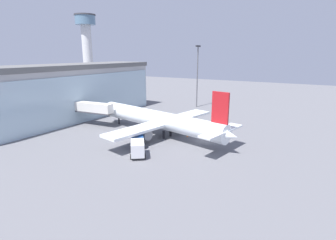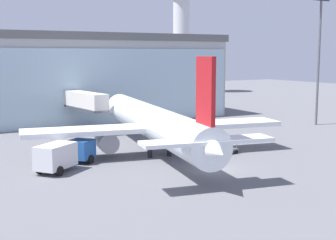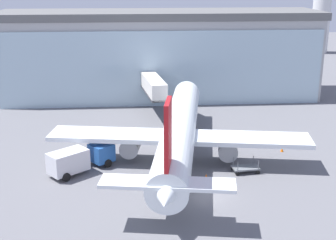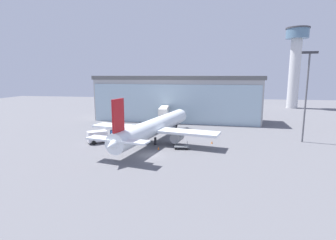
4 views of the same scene
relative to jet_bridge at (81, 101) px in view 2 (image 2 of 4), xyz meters
name	(u,v)px [view 2 (image 2 of 4)]	position (x,y,z in m)	size (l,w,h in m)	color
ground	(213,169)	(2.40, -28.75, -4.22)	(240.00, 240.00, 0.00)	slate
terminal_building	(73,78)	(2.39, 9.44, 2.92)	(53.10, 15.69, 14.29)	#A7A7A7
jet_bridge	(81,101)	(0.00, 0.00, 0.00)	(3.27, 13.04, 5.60)	silver
control_tower	(181,16)	(49.09, 49.53, 17.37)	(9.69, 9.69, 34.45)	silver
apron_light_mast	(319,51)	(33.22, -14.03, 7.24)	(3.20, 0.40, 19.41)	#59595E
airplane	(154,123)	(1.18, -19.38, -0.88)	(28.67, 36.15, 10.71)	white
catering_truck	(64,154)	(-9.75, -21.35, -2.76)	(7.19, 6.08, 2.65)	#2659A5
baggage_cart	(225,149)	(7.60, -23.79, -3.72)	(2.89, 1.77, 1.50)	slate
safety_cone_nose	(197,158)	(3.14, -24.87, -3.95)	(0.36, 0.36, 0.55)	orange
safety_cone_wingtip	(236,139)	(13.61, -18.55, -3.95)	(0.36, 0.36, 0.55)	orange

